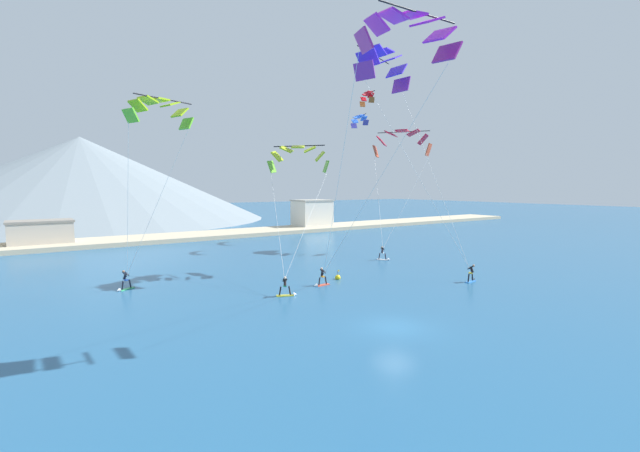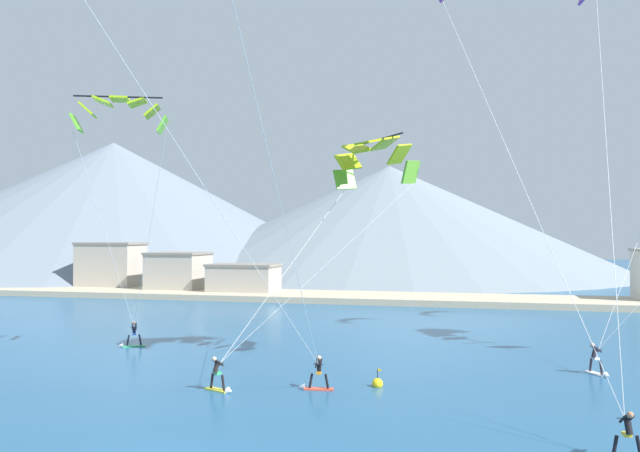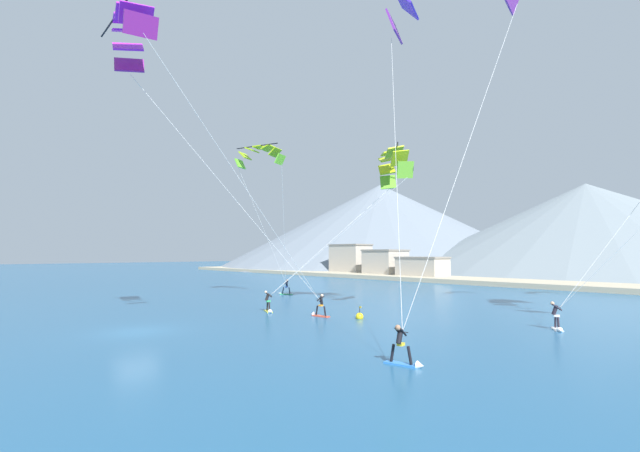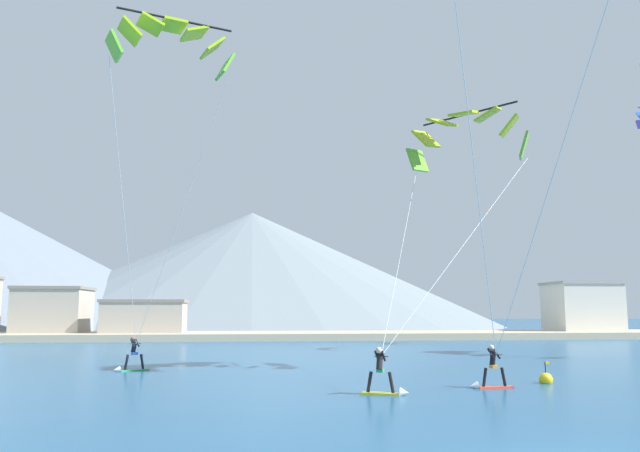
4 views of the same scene
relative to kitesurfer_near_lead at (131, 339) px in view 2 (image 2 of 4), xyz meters
The scene contains 14 objects.
kitesurfer_near_lead is the anchor object (origin of this frame).
kitesurfer_near_trail 14.65m from the kitesurfer_near_lead, 43.04° to the right, with size 1.75×1.08×1.76m.
kitesurfer_mid_center 31.85m from the kitesurfer_near_lead, 28.94° to the right, with size 1.78×0.74×1.78m.
kitesurfer_far_left 29.31m from the kitesurfer_near_lead, ahead, with size 1.21×1.71×1.80m.
kitesurfer_far_right 17.34m from the kitesurfer_near_lead, 29.59° to the right, with size 1.77×0.61×1.72m.
parafoil_kite_near_lead 15.47m from the kitesurfer_near_lead, 66.59° to the right, with size 5.67×6.69×14.47m.
parafoil_kite_near_trail 20.60m from the kitesurfer_near_lead, ahead, with size 9.24×10.47×12.02m.
race_marker_buoy 19.43m from the kitesurfer_near_lead, 22.04° to the right, with size 0.56×0.56×1.02m.
shoreline_strip 35.86m from the kitesurfer_near_lead, 69.82° to the left, with size 180.00×10.00×0.70m, color #BCAD8E.
shore_building_harbour_front 39.57m from the kitesurfer_near_lead, 111.84° to the left, with size 7.06×6.81×5.42m.
shore_building_quay_east 35.29m from the kitesurfer_near_lead, 98.13° to the left, with size 8.54×5.35×4.07m.
shore_building_quay_west 45.94m from the kitesurfer_near_lead, 123.82° to the left, with size 8.44×5.60×6.68m.
mountain_peak_west_ridge 90.66m from the kitesurfer_near_lead, 86.08° to the left, with size 94.94×94.94×22.05m.
mountain_peak_central_summit 98.06m from the kitesurfer_near_lead, 122.77° to the left, with size 106.74×106.74×27.78m.
Camera 2 is at (10.22, -17.57, 7.53)m, focal length 35.00 mm.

